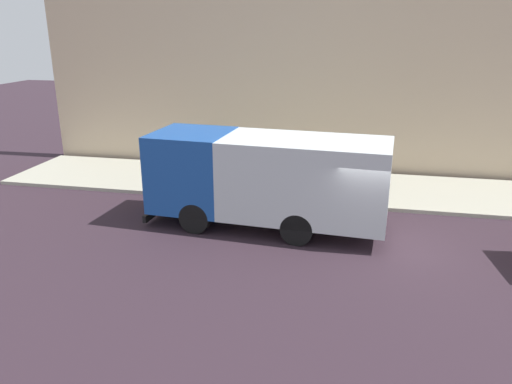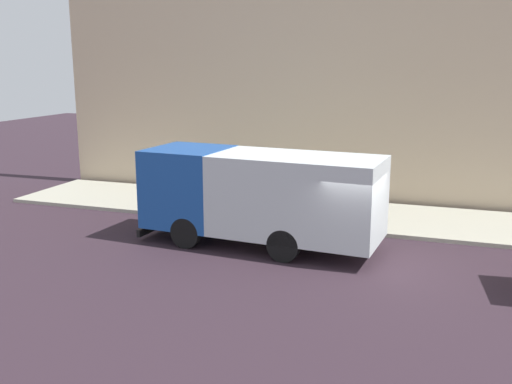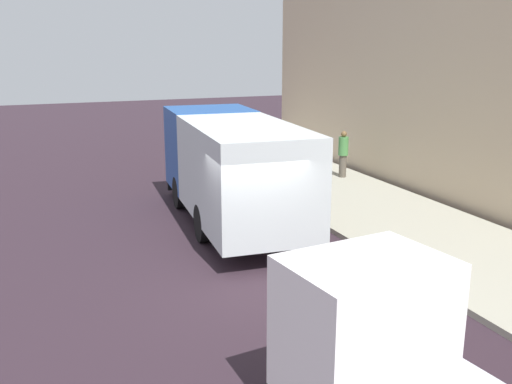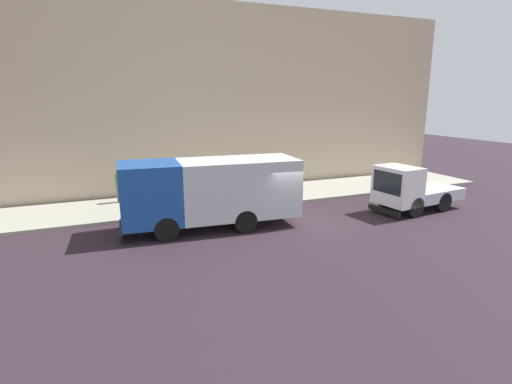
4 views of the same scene
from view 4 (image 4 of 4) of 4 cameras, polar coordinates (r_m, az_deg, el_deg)
ground at (r=18.14m, az=5.10°, el=-4.48°), size 80.00×80.00×0.00m
sidewalk at (r=22.67m, az=-0.94°, el=-0.62°), size 4.36×30.00×0.14m
building_facade at (r=24.51m, az=-3.35°, el=13.02°), size 0.50×30.00×10.82m
large_utility_truck at (r=17.19m, az=-6.51°, el=0.32°), size 3.06×7.72×2.96m
small_flatbed_truck at (r=21.14m, az=21.14°, el=0.27°), size 2.56×4.95×2.32m
pedestrian_walking at (r=22.16m, az=-18.93°, el=0.89°), size 0.40×0.40×1.70m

